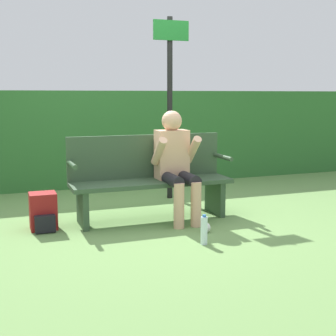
{
  "coord_description": "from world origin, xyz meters",
  "views": [
    {
      "loc": [
        -1.57,
        -4.76,
        1.36
      ],
      "look_at": [
        0.15,
        -0.1,
        0.58
      ],
      "focal_mm": 50.0,
      "sensor_mm": 36.0,
      "label": 1
    }
  ],
  "objects": [
    {
      "name": "ground_plane",
      "position": [
        0.0,
        0.0,
        0.0
      ],
      "size": [
        40.0,
        40.0,
        0.0
      ],
      "primitive_type": "plane",
      "color": "#668E4C"
    },
    {
      "name": "hedge_back",
      "position": [
        0.0,
        2.26,
        0.71
      ],
      "size": [
        12.0,
        0.57,
        1.42
      ],
      "color": "#2D662D",
      "rests_on": "ground"
    },
    {
      "name": "park_bench",
      "position": [
        0.0,
        0.07,
        0.46
      ],
      "size": [
        1.77,
        0.47,
        0.92
      ],
      "color": "#334C33",
      "rests_on": "ground"
    },
    {
      "name": "person_seated",
      "position": [
        0.25,
        -0.07,
        0.65
      ],
      "size": [
        0.48,
        0.63,
        1.19
      ],
      "color": "#DBA884",
      "rests_on": "ground"
    },
    {
      "name": "backpack",
      "position": [
        -1.16,
        0.03,
        0.18
      ],
      "size": [
        0.27,
        0.32,
        0.38
      ],
      "color": "maroon",
      "rests_on": "ground"
    },
    {
      "name": "water_bottle",
      "position": [
        0.17,
        -0.99,
        0.13
      ],
      "size": [
        0.06,
        0.06,
        0.28
      ],
      "color": "silver",
      "rests_on": "ground"
    },
    {
      "name": "signpost",
      "position": [
        0.57,
        0.96,
        1.36
      ],
      "size": [
        0.47,
        0.09,
        2.34
      ],
      "color": "black",
      "rests_on": "ground"
    },
    {
      "name": "parked_car",
      "position": [
        5.4,
        9.87,
        0.65
      ],
      "size": [
        3.97,
        1.8,
        1.34
      ],
      "rotation": [
        0.0,
        0.0,
        -0.0
      ],
      "color": "maroon",
      "rests_on": "ground"
    },
    {
      "name": "litter_crumple",
      "position": [
        0.35,
        -0.65,
        0.05
      ],
      "size": [
        0.1,
        0.1,
        0.1
      ],
      "color": "silver",
      "rests_on": "ground"
    }
  ]
}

